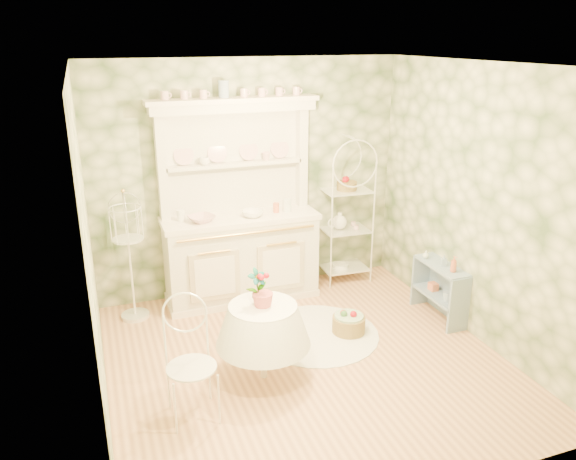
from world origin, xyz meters
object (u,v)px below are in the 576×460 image
object	(u,v)px
bakers_rack	(346,208)
birdcage_stand	(130,256)
round_table	(263,347)
cafe_chair	(192,375)
floor_basket	(349,322)
kitchen_dresser	(240,204)
side_shelf	(440,290)

from	to	relation	value
bakers_rack	birdcage_stand	xyz separation A→B (m)	(-2.59, -0.16, -0.21)
round_table	cafe_chair	distance (m)	0.77
round_table	floor_basket	xyz separation A→B (m)	(1.07, 0.46, -0.18)
kitchen_dresser	bakers_rack	world-z (taller)	kitchen_dresser
cafe_chair	round_table	bearing A→B (deg)	38.94
birdcage_stand	floor_basket	xyz separation A→B (m)	(2.04, -1.10, -0.60)
cafe_chair	side_shelf	bearing A→B (deg)	28.87
side_shelf	birdcage_stand	bearing A→B (deg)	164.27
bakers_rack	cafe_chair	bearing A→B (deg)	-135.90
kitchen_dresser	floor_basket	xyz separation A→B (m)	(0.81, -1.17, -1.02)
bakers_rack	round_table	size ratio (longest dim) A/B	3.03
round_table	bakers_rack	bearing A→B (deg)	46.99
cafe_chair	kitchen_dresser	bearing A→B (deg)	77.80
kitchen_dresser	round_table	bearing A→B (deg)	-98.86
birdcage_stand	kitchen_dresser	bearing A→B (deg)	3.28
cafe_chair	birdcage_stand	xyz separation A→B (m)	(-0.28, 1.89, 0.33)
birdcage_stand	floor_basket	world-z (taller)	birdcage_stand
bakers_rack	birdcage_stand	bearing A→B (deg)	-174.02
birdcage_stand	round_table	bearing A→B (deg)	-57.95
cafe_chair	floor_basket	world-z (taller)	cafe_chair
bakers_rack	side_shelf	bearing A→B (deg)	-65.34
cafe_chair	floor_basket	bearing A→B (deg)	37.77
side_shelf	kitchen_dresser	bearing A→B (deg)	151.70
bakers_rack	side_shelf	xyz separation A→B (m)	(0.53, -1.28, -0.61)
round_table	birdcage_stand	size ratio (longest dim) A/B	0.43
birdcage_stand	floor_basket	bearing A→B (deg)	-28.32
cafe_chair	birdcage_stand	size ratio (longest dim) A/B	0.53
side_shelf	round_table	size ratio (longest dim) A/B	1.21
bakers_rack	side_shelf	world-z (taller)	bakers_rack
side_shelf	cafe_chair	distance (m)	2.93
kitchen_dresser	side_shelf	xyz separation A→B (m)	(1.88, -1.19, -0.83)
side_shelf	birdcage_stand	xyz separation A→B (m)	(-3.11, 1.12, 0.40)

